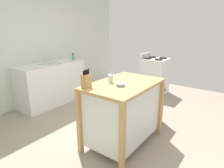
{
  "coord_description": "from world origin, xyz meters",
  "views": [
    {
      "loc": [
        -2.31,
        -1.41,
        1.69
      ],
      "look_at": [
        -0.14,
        0.17,
        0.88
      ],
      "focal_mm": 31.14,
      "sensor_mm": 36.0,
      "label": 1
    }
  ],
  "objects": [
    {
      "name": "ground_plane",
      "position": [
        0.0,
        0.0,
        0.0
      ],
      "size": [
        6.52,
        6.52,
        0.0
      ],
      "primitive_type": "plane",
      "color": "gray",
      "rests_on": "ground"
    },
    {
      "name": "bowl_ceramic_small",
      "position": [
        -0.29,
        -0.07,
        0.95
      ],
      "size": [
        0.11,
        0.11,
        0.04
      ],
      "color": "gray",
      "rests_on": "kitchen_island"
    },
    {
      "name": "wall_back",
      "position": [
        0.0,
        2.47,
        1.3
      ],
      "size": [
        5.52,
        0.1,
        2.6
      ],
      "primitive_type": "cube",
      "color": "silver",
      "rests_on": "ground"
    },
    {
      "name": "knife_block",
      "position": [
        -0.6,
        0.24,
        1.02
      ],
      "size": [
        0.11,
        0.09,
        0.24
      ],
      "color": "tan",
      "rests_on": "kitchen_island"
    },
    {
      "name": "drinking_cup",
      "position": [
        -0.23,
        0.13,
        0.99
      ],
      "size": [
        0.07,
        0.07,
        0.11
      ],
      "color": "silver",
      "rests_on": "kitchen_island"
    },
    {
      "name": "stove",
      "position": [
        2.21,
        0.56,
        0.46
      ],
      "size": [
        0.6,
        0.6,
        1.02
      ],
      "color": "silver",
      "rests_on": "ground"
    },
    {
      "name": "trash_bin",
      "position": [
        0.67,
        -0.12,
        0.32
      ],
      "size": [
        0.36,
        0.28,
        0.63
      ],
      "color": "slate",
      "rests_on": "ground"
    },
    {
      "name": "kitchen_island",
      "position": [
        -0.14,
        -0.03,
        0.52
      ],
      "size": [
        1.14,
        0.74,
        0.93
      ],
      "color": "tan",
      "rests_on": "ground"
    },
    {
      "name": "sink_counter",
      "position": [
        0.23,
        2.12,
        0.45
      ],
      "size": [
        1.47,
        0.6,
        0.9
      ],
      "color": "silver",
      "rests_on": "ground"
    },
    {
      "name": "sink_faucet",
      "position": [
        0.23,
        2.26,
        1.01
      ],
      "size": [
        0.02,
        0.02,
        0.22
      ],
      "color": "#B7BCC1",
      "rests_on": "sink_counter"
    },
    {
      "name": "bottle_spray_cleaner",
      "position": [
        0.86,
        2.05,
        0.98
      ],
      "size": [
        0.06,
        0.06,
        0.17
      ],
      "color": "green",
      "rests_on": "sink_counter"
    }
  ]
}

